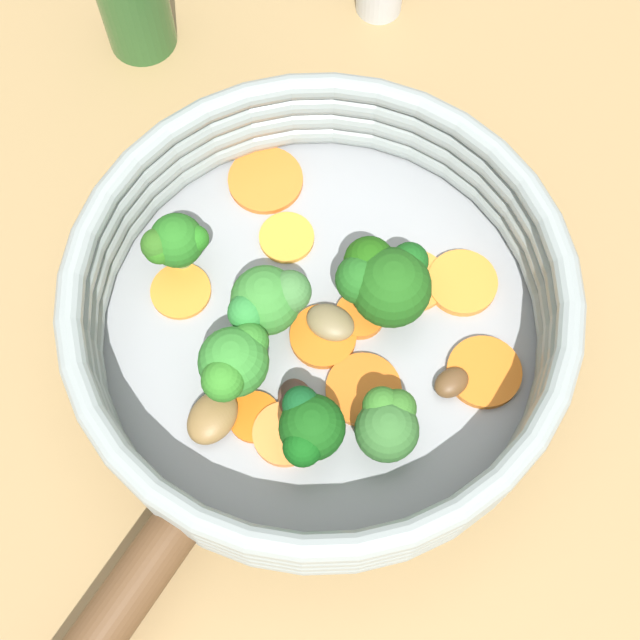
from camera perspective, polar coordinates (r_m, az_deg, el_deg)
ground_plane at (r=0.55m, az=0.00°, el=-1.28°), size 4.00×4.00×0.00m
skillet at (r=0.54m, az=0.00°, el=-0.95°), size 0.27×0.27×0.02m
skillet_rim_wall at (r=0.50m, az=0.00°, el=0.70°), size 0.29×0.29×0.06m
skillet_rivet_left at (r=0.51m, az=-10.35°, el=-10.24°), size 0.01×0.01×0.01m
skillet_rivet_right at (r=0.50m, az=-5.79°, el=-13.36°), size 0.01×0.01×0.01m
carrot_slice_0 at (r=0.55m, az=-1.88°, el=5.38°), size 0.04×0.04×0.00m
carrot_slice_1 at (r=0.54m, az=-8.90°, el=1.85°), size 0.05×0.05×0.00m
carrot_slice_2 at (r=0.57m, az=-3.86°, el=8.83°), size 0.06×0.06×0.00m
carrot_slice_3 at (r=0.53m, az=2.45°, el=0.63°), size 0.03×0.03×0.01m
carrot_slice_4 at (r=0.53m, az=0.49°, el=-0.95°), size 0.05×0.05×0.01m
carrot_slice_5 at (r=0.51m, az=-2.25°, el=-7.31°), size 0.05×0.05×0.01m
carrot_slice_6 at (r=0.54m, az=6.05°, el=2.54°), size 0.04×0.04×0.00m
carrot_slice_7 at (r=0.53m, az=10.45°, el=-3.29°), size 0.05×0.05×0.01m
carrot_slice_8 at (r=0.51m, az=-4.21°, el=-6.21°), size 0.04×0.04×0.00m
carrot_slice_9 at (r=0.52m, az=2.80°, el=-4.47°), size 0.05×0.05×0.00m
carrot_slice_10 at (r=0.55m, az=8.96°, el=2.67°), size 0.05×0.05×0.01m
broccoli_floret_0 at (r=0.51m, az=4.04°, el=2.73°), size 0.06×0.05×0.05m
broccoli_floret_1 at (r=0.53m, az=-9.35°, el=4.90°), size 0.04×0.03×0.05m
broccoli_floret_2 at (r=0.48m, az=-0.69°, el=-6.91°), size 0.04×0.04×0.05m
broccoli_floret_3 at (r=0.49m, az=-5.53°, el=-2.76°), size 0.04×0.04×0.05m
broccoli_floret_4 at (r=0.48m, az=4.38°, el=-6.52°), size 0.04×0.04×0.04m
broccoli_floret_5 at (r=0.51m, az=-3.38°, el=1.24°), size 0.05×0.04×0.05m
mushroom_piece_0 at (r=0.51m, az=-6.89°, el=-6.18°), size 0.04×0.04×0.01m
mushroom_piece_1 at (r=0.51m, az=-1.52°, el=-5.20°), size 0.02×0.03×0.01m
mushroom_piece_2 at (r=0.53m, az=0.53°, el=0.21°), size 0.04×0.04×0.01m
mushroom_piece_3 at (r=0.52m, az=8.41°, el=-3.98°), size 0.03×0.02×0.01m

